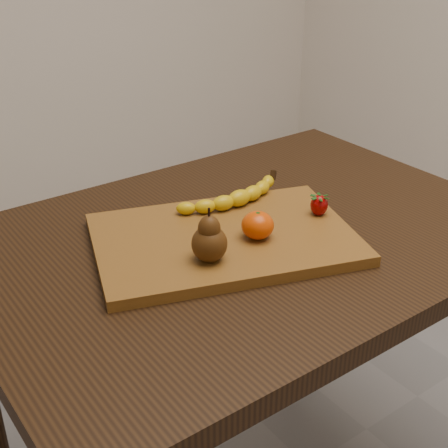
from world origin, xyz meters
TOP-DOWN VIEW (x-y plane):
  - table at (0.00, 0.00)m, footprint 1.00×0.70m
  - cutting_board at (-0.06, -0.01)m, footprint 0.52×0.43m
  - banana at (0.03, 0.06)m, footprint 0.20×0.06m
  - pear at (-0.13, -0.07)m, footprint 0.06×0.06m
  - mandarin at (-0.02, -0.06)m, footprint 0.07×0.07m
  - strawberry at (0.13, -0.05)m, footprint 0.04×0.04m

SIDE VIEW (x-z plane):
  - table at x=0.00m, z-range 0.28..1.04m
  - cutting_board at x=-0.06m, z-range 0.76..0.78m
  - banana at x=0.03m, z-range 0.78..0.81m
  - strawberry at x=0.13m, z-range 0.78..0.82m
  - mandarin at x=-0.02m, z-range 0.78..0.83m
  - pear at x=-0.13m, z-range 0.78..0.87m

